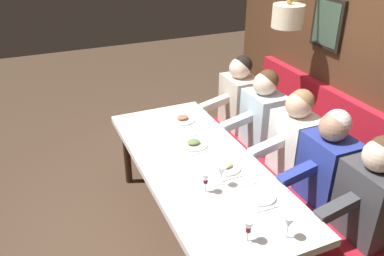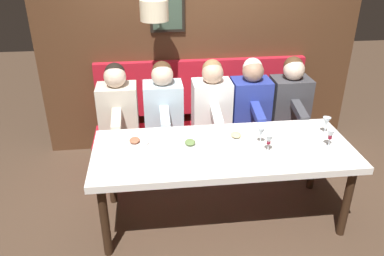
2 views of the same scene
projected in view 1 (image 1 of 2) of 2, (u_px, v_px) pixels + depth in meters
name	position (u px, v px, depth m)	size (l,w,h in m)	color
ground_plane	(199.00, 234.00, 3.50)	(12.00, 12.00, 0.00)	#4C3828
dining_table	(199.00, 170.00, 3.18)	(0.90, 2.22, 0.74)	white
banquette_bench	(286.00, 189.00, 3.70)	(0.52, 2.42, 0.45)	red
back_wall_panel	(356.00, 64.00, 3.37)	(0.59, 3.62, 2.90)	#51331E
diner_nearest	(371.00, 192.00, 2.70)	(0.60, 0.40, 0.79)	#3D3D42
diner_near	(328.00, 160.00, 3.05)	(0.60, 0.40, 0.79)	#283893
diner_middle	(295.00, 136.00, 3.39)	(0.60, 0.40, 0.79)	white
diner_far	(263.00, 112.00, 3.80)	(0.60, 0.40, 0.79)	silver
diner_farthest	(239.00, 95.00, 4.17)	(0.60, 0.40, 0.79)	beige
place_setting_0	(183.00, 119.00, 3.80)	(0.24, 0.32, 0.05)	silver
place_setting_1	(259.00, 196.00, 2.77)	(0.24, 0.31, 0.01)	white
place_setting_2	(194.00, 144.00, 3.39)	(0.24, 0.32, 0.05)	silver
place_setting_3	(225.00, 167.00, 3.08)	(0.24, 0.32, 0.05)	white
wine_glass_0	(206.00, 179.00, 2.77)	(0.07, 0.07, 0.16)	silver
wine_glass_1	(288.00, 223.00, 2.36)	(0.07, 0.07, 0.16)	silver
wine_glass_2	(222.00, 172.00, 2.84)	(0.07, 0.07, 0.16)	silver
wine_glass_3	(248.00, 227.00, 2.34)	(0.07, 0.07, 0.16)	silver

